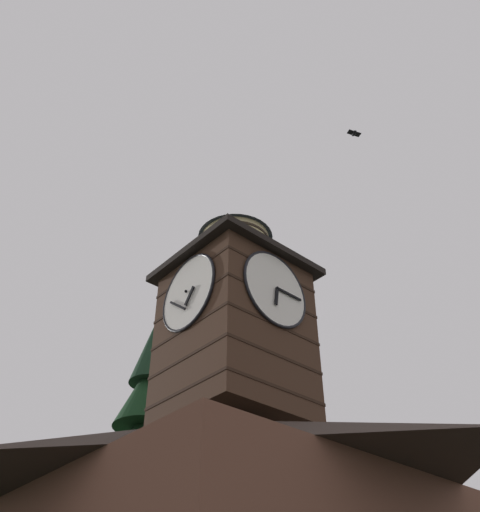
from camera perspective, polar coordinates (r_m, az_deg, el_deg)
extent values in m
pyramid|color=#2D231E|center=(17.36, -2.11, -20.11)|extent=(10.92, 12.41, 2.60)
cube|color=#422B1E|center=(19.58, -0.54, -9.05)|extent=(4.03, 4.03, 5.67)
cube|color=black|center=(18.67, -0.58, -14.91)|extent=(4.07, 4.07, 0.10)
cube|color=black|center=(19.09, -0.56, -11.95)|extent=(4.07, 4.07, 0.10)
cube|color=black|center=(19.57, -0.54, -9.13)|extent=(4.07, 4.07, 0.10)
cube|color=black|center=(20.09, -0.52, -6.44)|extent=(4.07, 4.07, 0.10)
cube|color=black|center=(20.65, -0.50, -3.90)|extent=(4.07, 4.07, 0.10)
cylinder|color=white|center=(18.96, 3.53, -3.34)|extent=(2.73, 0.10, 2.73)
torus|color=black|center=(18.95, 3.58, -3.31)|extent=(2.83, 0.10, 2.83)
cube|color=black|center=(18.69, 3.68, -4.02)|extent=(0.21, 0.04, 0.69)
cube|color=black|center=(19.24, 4.94, -3.83)|extent=(1.12, 0.04, 0.09)
sphere|color=black|center=(18.90, 3.76, -3.20)|extent=(0.10, 0.10, 0.10)
cylinder|color=white|center=(19.17, -5.17, -3.65)|extent=(0.10, 2.73, 2.73)
torus|color=black|center=(19.16, -5.22, -3.63)|extent=(0.10, 2.83, 2.83)
cube|color=black|center=(18.83, -5.08, -3.98)|extent=(0.04, 0.51, 0.62)
cube|color=black|center=(19.24, -6.26, -4.94)|extent=(0.04, 0.94, 0.75)
sphere|color=black|center=(19.11, -5.43, -3.53)|extent=(0.10, 0.10, 0.10)
cube|color=black|center=(21.13, -0.49, -1.94)|extent=(4.73, 4.73, 0.25)
cylinder|color=tan|center=(21.69, -0.48, 0.10)|extent=(2.60, 2.60, 1.63)
cylinder|color=#2D2319|center=(21.36, -0.49, -1.07)|extent=(2.66, 2.66, 0.10)
cylinder|color=#2D2319|center=(21.69, -0.48, 0.10)|extent=(2.66, 2.66, 0.10)
cylinder|color=#2D2319|center=(22.02, -0.47, 1.23)|extent=(2.66, 2.66, 0.10)
cone|color=#2D3847|center=(22.50, -0.46, 2.75)|extent=(2.90, 2.90, 0.97)
sphere|color=#2D3847|center=(22.88, -0.46, 3.88)|extent=(0.16, 0.16, 0.16)
cone|color=black|center=(25.34, -9.91, -22.08)|extent=(4.92, 4.92, 3.03)
cone|color=black|center=(25.90, -9.43, -17.86)|extent=(3.97, 3.97, 2.89)
cone|color=#133219|center=(26.71, -8.94, -13.25)|extent=(3.02, 3.02, 3.34)
cone|color=black|center=(27.61, -8.52, -9.27)|extent=(2.08, 2.08, 3.44)
ellipsoid|color=black|center=(23.12, 11.33, 11.94)|extent=(0.25, 0.33, 0.16)
cube|color=black|center=(23.07, 11.04, 12.04)|extent=(0.32, 0.28, 0.04)
cube|color=black|center=(23.17, 11.62, 11.84)|extent=(0.32, 0.28, 0.04)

